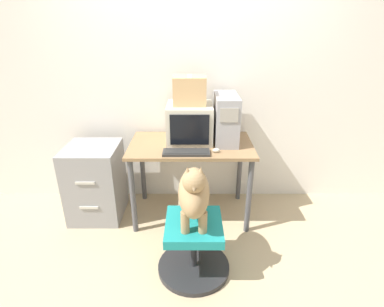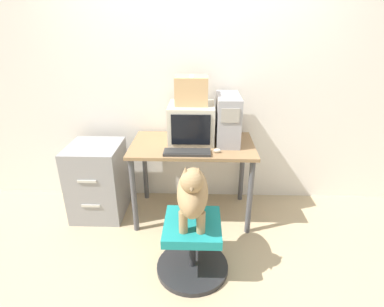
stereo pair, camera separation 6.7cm
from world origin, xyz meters
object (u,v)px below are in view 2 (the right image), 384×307
at_px(pc_tower, 228,119).
at_px(office_chair, 192,247).
at_px(keyboard, 187,152).
at_px(dog, 193,192).
at_px(filing_cabinet, 98,180).
at_px(cardboard_box, 192,91).
at_px(crt_monitor, 192,123).

height_order(pc_tower, office_chair, pc_tower).
bearing_deg(office_chair, pc_tower, 70.41).
bearing_deg(pc_tower, keyboard, -139.19).
distance_m(office_chair, dog, 0.49).
bearing_deg(office_chair, filing_cabinet, 141.63).
bearing_deg(office_chair, cardboard_box, 92.32).
distance_m(crt_monitor, filing_cabinet, 1.10).
bearing_deg(office_chair, keyboard, 96.72).
relative_size(filing_cabinet, cardboard_box, 2.52).
distance_m(pc_tower, cardboard_box, 0.42).
relative_size(dog, cardboard_box, 1.73).
relative_size(pc_tower, office_chair, 0.83).
distance_m(dog, filing_cabinet, 1.27).
height_order(pc_tower, keyboard, pc_tower).
distance_m(office_chair, cardboard_box, 1.34).
xyz_separation_m(dog, filing_cabinet, (-0.97, 0.76, -0.34)).
bearing_deg(keyboard, pc_tower, 40.81).
distance_m(filing_cabinet, cardboard_box, 1.28).
bearing_deg(crt_monitor, office_chair, -87.67).
bearing_deg(crt_monitor, pc_tower, -1.86).
xyz_separation_m(office_chair, filing_cabinet, (-0.97, 0.77, 0.15)).
bearing_deg(filing_cabinet, pc_tower, 3.66).
xyz_separation_m(crt_monitor, filing_cabinet, (-0.93, -0.09, -0.58)).
xyz_separation_m(keyboard, filing_cabinet, (-0.90, 0.23, -0.42)).
height_order(crt_monitor, filing_cabinet, crt_monitor).
bearing_deg(keyboard, cardboard_box, 85.18).
height_order(pc_tower, cardboard_box, cardboard_box).
xyz_separation_m(crt_monitor, keyboard, (-0.03, -0.33, -0.16)).
bearing_deg(filing_cabinet, dog, -38.14).
bearing_deg(pc_tower, crt_monitor, 178.14).
distance_m(pc_tower, office_chair, 1.19).
xyz_separation_m(pc_tower, filing_cabinet, (-1.27, -0.08, -0.62)).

